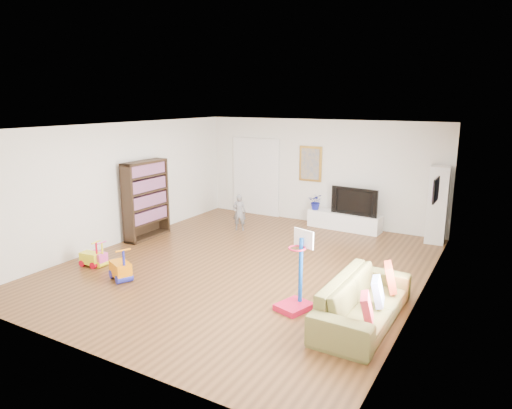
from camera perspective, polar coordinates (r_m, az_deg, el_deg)
The scene contains 25 objects.
floor at distance 9.07m, azimuth -1.27°, elevation -7.59°, with size 6.50×7.50×0.00m, color brown.
ceiling at distance 8.51m, azimuth -1.36°, elevation 9.69°, with size 6.50×7.50×0.00m, color white.
wall_back at distance 12.01m, azimuth 7.98°, elevation 4.05°, with size 6.50×0.00×2.70m, color silver.
wall_front at distance 5.92m, azimuth -20.48°, elevation -5.96°, with size 6.50×0.00×2.70m, color white.
wall_left at distance 10.71m, azimuth -16.40°, elevation 2.57°, with size 0.00×7.50×2.70m, color silver.
wall_right at distance 7.59m, azimuth 20.23°, elevation -1.86°, with size 0.00×7.50×2.70m, color white.
navy_accent at distance 8.85m, azimuth 21.96°, elevation 3.34°, with size 0.01×3.20×1.70m, color black.
olive_wainscot at distance 9.15m, azimuth 21.25°, elevation -5.01°, with size 0.01×3.20×1.00m, color brown.
doorway at distance 12.84m, azimuth -0.03°, elevation 3.40°, with size 1.45×0.06×2.10m, color white.
painting_back at distance 12.04m, azimuth 6.83°, elevation 5.07°, with size 0.62×0.06×0.92m, color gold.
artwork_right at distance 9.11m, azimuth 21.58°, elevation 1.70°, with size 0.04×0.56×0.46m, color #7F3F8C.
media_console at distance 11.67m, azimuth 10.96°, elevation -2.03°, with size 1.83×0.46×0.43m, color white.
tall_cabinet at distance 11.01m, azimuth 21.75°, elevation -0.06°, with size 0.41×0.41×1.76m, color white.
bookshelf at distance 10.92m, azimuth -13.58°, elevation 0.58°, with size 0.33×1.25×1.82m, color black.
sofa at distance 6.97m, azimuth 13.30°, elevation -11.63°, with size 2.23×0.87×0.65m, color olive.
basketball_hoop at distance 7.06m, azimuth 4.83°, elevation -8.32°, with size 0.43×0.53×1.26m, color red.
ride_on_yellow at distance 9.51m, azimuth -20.00°, elevation -5.77°, with size 0.39×0.24×0.52m, color yellow.
ride_on_orange at distance 8.63m, azimuth -16.62°, elevation -7.06°, with size 0.47×0.29×0.62m, color orange.
ride_on_pink at distance 9.50m, azimuth -19.27°, elevation -5.77°, with size 0.38×0.23×0.50m, color #E1429C.
child at distance 11.31m, azimuth -2.10°, elevation -0.99°, with size 0.33×0.22×0.92m, color slate.
tv at distance 11.45m, azimuth 12.39°, elevation 0.48°, with size 1.18×0.16×0.68m, color black.
vase_plant at distance 11.79m, azimuth 7.52°, elevation 0.36°, with size 0.37×0.32×0.42m, color navy.
pillow_left at distance 6.31m, azimuth 13.70°, elevation -12.50°, with size 0.10×0.37×0.37m, color #C83044.
pillow_center at distance 6.85m, azimuth 15.00°, elevation -10.46°, with size 0.10×0.38×0.38m, color silver.
pillow_right at distance 7.42m, azimuth 16.47°, elevation -8.71°, with size 0.11×0.41×0.41m, color red.
Camera 1 is at (4.39, -7.27, 3.19)m, focal length 32.00 mm.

